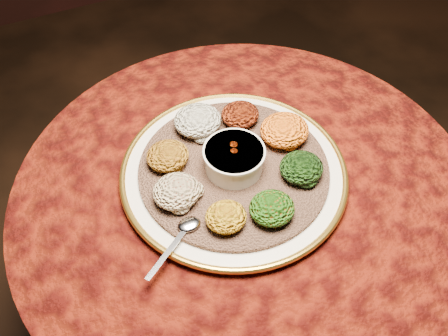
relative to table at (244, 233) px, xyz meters
name	(u,v)px	position (x,y,z in m)	size (l,w,h in m)	color
table	(244,233)	(0.00, 0.00, 0.00)	(0.96, 0.96, 0.73)	black
platter	(234,172)	(-0.01, 0.04, 0.19)	(0.48, 0.48, 0.02)	beige
injera	(234,169)	(-0.01, 0.04, 0.20)	(0.39, 0.39, 0.01)	brown
stew_bowl	(234,158)	(-0.01, 0.04, 0.24)	(0.12, 0.12, 0.05)	silver
spoon	(186,229)	(-0.16, -0.06, 0.21)	(0.13, 0.09, 0.01)	silver
portion_ayib	(198,120)	(-0.03, 0.17, 0.23)	(0.10, 0.10, 0.05)	beige
portion_kitfo	(240,114)	(0.06, 0.15, 0.23)	(0.08, 0.08, 0.04)	black
portion_tikil	(284,130)	(0.12, 0.06, 0.23)	(0.10, 0.10, 0.05)	#A9690E
portion_gomen	(301,168)	(0.10, -0.04, 0.23)	(0.09, 0.08, 0.04)	black
portion_mixveg	(272,208)	(0.00, -0.10, 0.23)	(0.09, 0.08, 0.04)	#A92C0A
portion_kik	(226,217)	(-0.08, -0.08, 0.23)	(0.08, 0.07, 0.04)	#B68810
portion_timatim	(177,191)	(-0.14, 0.01, 0.23)	(0.09, 0.09, 0.04)	maroon
portion_shiro	(168,156)	(-0.13, 0.10, 0.23)	(0.09, 0.08, 0.04)	#8F5F11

